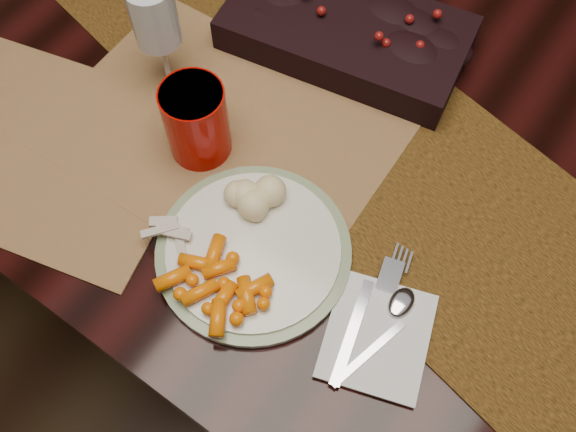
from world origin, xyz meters
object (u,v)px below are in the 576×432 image
Objects in this scene: turkey_shreds at (169,233)px; dinner_plate at (253,251)px; placemat_main at (221,134)px; wine_glass at (159,37)px; dining_table at (354,222)px; centerpiece at (346,29)px; baby_carrots at (213,283)px; mashed_potatoes at (255,194)px; red_cup at (196,121)px; napkin at (377,336)px.

dinner_plate is at bearing 25.77° from turkey_shreds.
wine_glass is at bearing 162.57° from placemat_main.
dining_table is 0.43m from centerpiece.
placemat_main is 4.17× the size of baby_carrots.
wine_glass is (-0.27, 0.23, 0.06)m from baby_carrots.
centerpiece is 0.44m from baby_carrots.
dinner_plate is at bearing -56.01° from mashed_potatoes.
red_cup reaches higher than baby_carrots.
wine_glass reaches higher than placemat_main.
dinner_plate is at bearing -41.21° from placemat_main.
placemat_main is (-0.16, -0.17, 0.38)m from dining_table.
red_cup reaches higher than centerpiece.
placemat_main is at bearing -102.88° from centerpiece.
turkey_shreds reaches higher than dinner_plate.
centerpiece is at bearing 145.43° from dining_table.
centerpiece is 4.87× the size of mashed_potatoes.
centerpiece is at bearing 89.46° from turkey_shreds.
turkey_shreds is (-0.11, -0.34, 0.40)m from dining_table.
wine_glass is (-0.12, 0.07, 0.03)m from red_cup.
placemat_main is at bearing 140.47° from dinner_plate.
red_cup is at bearing -129.22° from dining_table.
baby_carrots reaches higher than dining_table.
napkin is (0.23, -0.06, -0.03)m from mashed_potatoes.
dinner_plate is at bearing -91.45° from dining_table.
red_cup is 0.14m from wine_glass.
baby_carrots reaches higher than placemat_main.
baby_carrots is 0.22m from red_cup.
wine_glass is at bearing 143.00° from napkin.
centerpiece is 2.03× the size of wine_glass.
turkey_shreds is 0.62× the size of red_cup.
dining_table is 0.44m from placemat_main.
dinner_plate is 2.15× the size of red_cup.
wine_glass reaches higher than turkey_shreds.
centerpiece is at bearing 101.11° from baby_carrots.
dining_table is at bearing 88.55° from dinner_plate.
napkin is at bearing 18.64° from baby_carrots.
napkin is (0.20, 0.07, -0.02)m from baby_carrots.
wine_glass reaches higher than dining_table.
placemat_main is 0.18m from turkey_shreds.
placemat_main is 0.16m from wine_glass.
mashed_potatoes is at bearing -79.51° from centerpiece.
mashed_potatoes reaches higher than baby_carrots.
mashed_potatoes reaches higher than placemat_main.
turkey_shreds is (-0.09, 0.02, -0.00)m from baby_carrots.
placemat_main reaches higher than dining_table.
baby_carrots is at bearing -77.38° from mashed_potatoes.
dinner_plate is 3.43× the size of turkey_shreds.
dinner_plate is (0.09, -0.36, -0.03)m from centerpiece.
baby_carrots reaches higher than dinner_plate.
baby_carrots is at bearing -55.72° from placemat_main.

